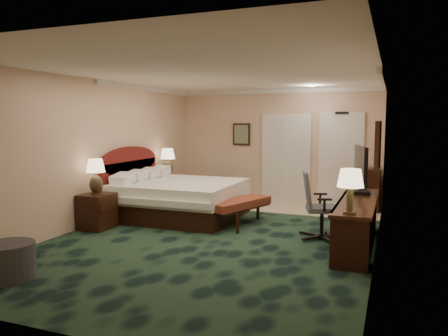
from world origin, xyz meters
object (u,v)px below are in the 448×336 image
at_px(nightstand_near, 97,211).
at_px(lamp_near, 96,177).
at_px(tv, 360,170).
at_px(ottoman, 9,261).
at_px(bed, 181,199).
at_px(lamp_far, 168,162).
at_px(desk_chair, 322,206).
at_px(nightstand_far, 169,189).
at_px(minibar, 368,189).
at_px(bed_bench, 239,212).
at_px(desk, 357,223).

xyz_separation_m(nightstand_near, lamp_near, (0.00, -0.00, 0.63)).
distance_m(nightstand_near, tv, 4.65).
relative_size(lamp_near, ottoman, 1.01).
distance_m(bed, ottoman, 3.92).
distance_m(lamp_far, tv, 4.66).
relative_size(ottoman, desk_chair, 0.56).
relative_size(nightstand_far, minibar, 0.70).
height_order(lamp_far, bed_bench, lamp_far).
xyz_separation_m(lamp_near, bed_bench, (2.28, 1.19, -0.70)).
distance_m(nightstand_far, lamp_far, 0.65).
height_order(lamp_near, desk, lamp_near).
bearing_deg(ottoman, lamp_near, 103.52).
distance_m(bed_bench, desk_chair, 1.68).
xyz_separation_m(lamp_near, lamp_far, (-0.00, 2.66, 0.03)).
height_order(nightstand_near, tv, tv).
height_order(nightstand_far, tv, tv).
distance_m(tv, desk_chair, 0.90).
height_order(bed, tv, tv).
bearing_deg(lamp_near, nightstand_near, 122.69).
distance_m(bed, tv, 3.55).
xyz_separation_m(tv, desk_chair, (-0.55, -0.44, -0.57)).
bearing_deg(bed_bench, nightstand_near, -132.74).
relative_size(bed, bed_bench, 1.61).
xyz_separation_m(bed_bench, desk, (2.16, -0.68, 0.12)).
relative_size(tv, minibar, 1.11).
height_order(nightstand_near, ottoman, nightstand_near).
xyz_separation_m(bed, bed_bench, (1.32, -0.23, -0.12)).
bearing_deg(ottoman, tv, 43.88).
height_order(nightstand_far, lamp_far, lamp_far).
bearing_deg(nightstand_far, nightstand_near, -90.14).
distance_m(lamp_near, lamp_far, 2.66).
bearing_deg(tv, nightstand_far, 148.51).
bearing_deg(nightstand_near, bed, 55.89).
height_order(bed_bench, minibar, minibar).
xyz_separation_m(desk_chair, minibar, (0.56, 2.83, -0.09)).
relative_size(bed, minibar, 2.47).
height_order(desk, tv, tv).
distance_m(desk, desk_chair, 0.65).
relative_size(desk, desk_chair, 2.26).
xyz_separation_m(bed, ottoman, (-0.36, -3.90, -0.14)).
height_order(nightstand_near, lamp_near, lamp_near).
bearing_deg(desk, bed_bench, 162.62).
bearing_deg(bed_bench, tv, 19.97).
bearing_deg(bed_bench, desk_chair, 4.55).
distance_m(nightstand_far, ottoman, 5.20).
xyz_separation_m(bed_bench, minibar, (2.16, 2.40, 0.22)).
height_order(lamp_far, minibar, lamp_far).
relative_size(nightstand_near, tv, 0.62).
distance_m(bed, nightstand_near, 1.71).
height_order(nightstand_near, desk_chair, desk_chair).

